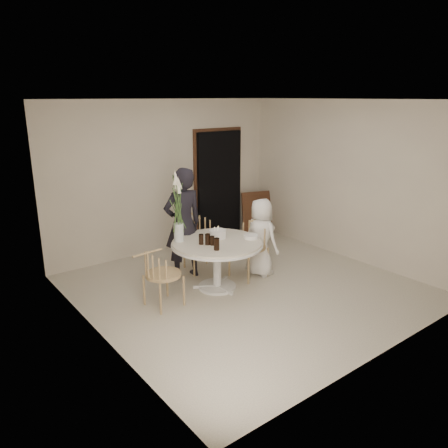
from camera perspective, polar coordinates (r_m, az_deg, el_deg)
ground at (r=6.59m, az=2.89°, el=-8.25°), size 4.50×4.50×0.00m
room_shell at (r=6.09m, az=3.11°, el=5.73°), size 4.50×4.50×4.50m
doorway at (r=8.59m, az=-0.65°, el=5.01°), size 1.00×0.10×2.10m
door_trim at (r=8.61m, az=-0.81°, el=5.44°), size 1.12×0.03×2.22m
table at (r=6.33m, az=-0.91°, el=-3.25°), size 1.33×1.33×0.73m
picture_frame at (r=9.04m, az=4.33°, el=1.51°), size 0.68×0.38×0.86m
chair_far at (r=7.14m, az=-3.52°, el=-1.32°), size 0.55×0.58×0.89m
chair_right at (r=6.85m, az=4.01°, el=-1.93°), size 0.58×0.54×0.92m
chair_left at (r=5.84m, az=-8.90°, el=-6.02°), size 0.53×0.49×0.83m
girl at (r=6.69m, az=-5.36°, el=0.01°), size 0.66×0.46×1.73m
boy at (r=6.85m, az=4.84°, el=-1.75°), size 0.47×0.65×1.24m
birthday_cake at (r=6.44m, az=-0.84°, el=-1.29°), size 0.25×0.25×0.17m
cola_tumbler_a at (r=6.12m, az=-1.55°, el=-2.19°), size 0.07×0.07×0.13m
cola_tumbler_b at (r=5.92m, az=-0.97°, el=-2.64°), size 0.10×0.10×0.17m
cola_tumbler_c at (r=6.14m, az=-2.15°, el=-2.01°), size 0.09×0.09×0.16m
cola_tumbler_d at (r=6.16m, az=-3.00°, el=-2.00°), size 0.07×0.07×0.15m
plate_stack at (r=6.43m, az=3.55°, el=-1.64°), size 0.24×0.24×0.05m
flower_vase at (r=6.20m, az=-6.03°, el=1.86°), size 0.14×0.14×1.05m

